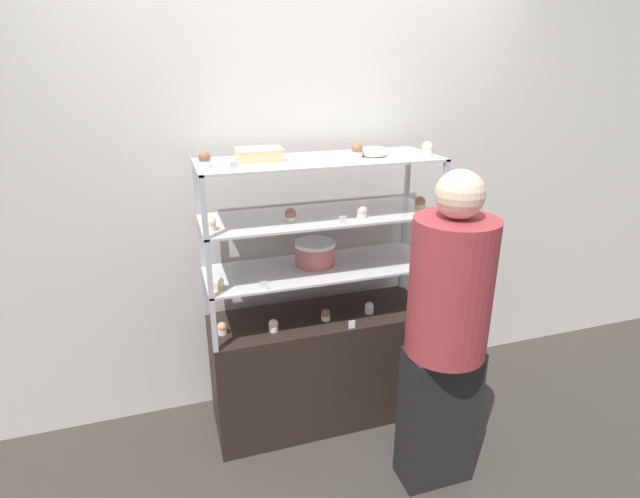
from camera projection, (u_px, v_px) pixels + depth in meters
ground_plane at (320, 414)px, 2.97m from camera, size 20.00×20.00×0.00m
back_wall at (301, 188)px, 2.84m from camera, size 8.00×0.05×2.60m
display_base at (320, 366)px, 2.86m from camera, size 1.20×0.42×0.67m
display_riser_lower at (320, 270)px, 2.65m from camera, size 1.20×0.42×0.29m
display_riser_middle at (320, 218)px, 2.55m from camera, size 1.20×0.42×0.29m
display_riser_upper at (320, 163)px, 2.45m from camera, size 1.20×0.42×0.29m
layer_cake_centerpiece at (315, 253)px, 2.65m from camera, size 0.22×0.22×0.13m
sheet_cake_frosted at (259, 154)px, 2.37m from camera, size 0.22×0.13×0.06m
cupcake_0 at (222, 328)px, 2.54m from camera, size 0.05×0.05×0.07m
cupcake_1 at (273, 325)px, 2.57m from camera, size 0.05×0.05×0.07m
cupcake_2 at (326, 315)px, 2.67m from camera, size 0.05×0.05×0.07m
cupcake_3 at (369, 308)px, 2.75m from camera, size 0.05×0.05×0.07m
cupcake_4 at (416, 302)px, 2.82m from camera, size 0.05×0.05×0.07m
price_tag_0 at (352, 324)px, 2.59m from camera, size 0.04×0.00×0.04m
cupcake_5 at (218, 283)px, 2.37m from camera, size 0.05×0.05×0.06m
cupcake_6 at (420, 255)px, 2.71m from camera, size 0.05×0.05×0.06m
price_tag_1 at (264, 286)px, 2.36m from camera, size 0.04×0.00×0.04m
cupcake_7 at (210, 224)px, 2.29m from camera, size 0.05×0.05×0.07m
cupcake_8 at (290, 215)px, 2.42m from camera, size 0.05×0.05×0.07m
cupcake_9 at (362, 211)px, 2.48m from camera, size 0.05×0.05×0.07m
cupcake_10 at (420, 203)px, 2.63m from camera, size 0.05×0.05×0.07m
price_tag_2 at (343, 220)px, 2.38m from camera, size 0.04×0.00×0.04m
cupcake_11 at (205, 160)px, 2.22m from camera, size 0.05×0.05×0.07m
cupcake_12 at (357, 151)px, 2.45m from camera, size 0.05×0.05×0.07m
cupcake_13 at (427, 149)px, 2.51m from camera, size 0.05×0.05×0.07m
price_tag_3 at (234, 167)px, 2.13m from camera, size 0.04×0.00×0.04m
donut_glazed at (374, 152)px, 2.50m from camera, size 0.14×0.14×0.04m
customer_figure at (446, 330)px, 2.25m from camera, size 0.37×0.37×1.57m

